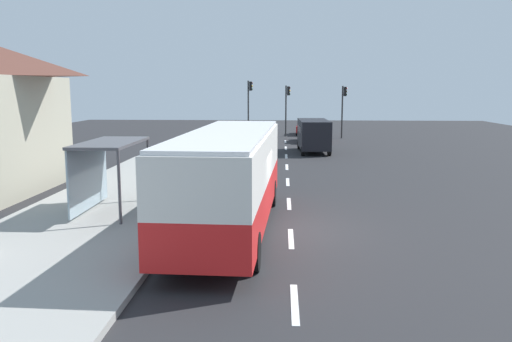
% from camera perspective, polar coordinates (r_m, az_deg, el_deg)
% --- Properties ---
extents(ground_plane, '(56.00, 92.00, 0.04)m').
position_cam_1_polar(ground_plane, '(31.24, 2.83, 0.37)').
color(ground_plane, '#262628').
extents(sidewalk_platform, '(6.20, 30.00, 0.18)m').
position_cam_1_polar(sidewalk_platform, '(20.43, -15.46, -4.13)').
color(sidewalk_platform, '#999993').
rests_on(sidewalk_platform, ground).
extents(lane_stripe_seg_0, '(0.16, 2.20, 0.01)m').
position_cam_1_polar(lane_stripe_seg_0, '(11.81, 4.12, -13.83)').
color(lane_stripe_seg_0, silver).
rests_on(lane_stripe_seg_0, ground).
extents(lane_stripe_seg_1, '(0.16, 2.20, 0.01)m').
position_cam_1_polar(lane_stripe_seg_1, '(16.54, 3.72, -7.16)').
color(lane_stripe_seg_1, silver).
rests_on(lane_stripe_seg_1, ground).
extents(lane_stripe_seg_2, '(0.16, 2.20, 0.01)m').
position_cam_1_polar(lane_stripe_seg_2, '(21.39, 3.51, -3.48)').
color(lane_stripe_seg_2, silver).
rests_on(lane_stripe_seg_2, ground).
extents(lane_stripe_seg_3, '(0.16, 2.20, 0.01)m').
position_cam_1_polar(lane_stripe_seg_3, '(26.30, 3.38, -1.17)').
color(lane_stripe_seg_3, silver).
rests_on(lane_stripe_seg_3, ground).
extents(lane_stripe_seg_4, '(0.16, 2.20, 0.01)m').
position_cam_1_polar(lane_stripe_seg_4, '(31.23, 3.29, 0.42)').
color(lane_stripe_seg_4, silver).
rests_on(lane_stripe_seg_4, ground).
extents(lane_stripe_seg_5, '(0.16, 2.20, 0.01)m').
position_cam_1_polar(lane_stripe_seg_5, '(36.19, 3.23, 1.57)').
color(lane_stripe_seg_5, silver).
rests_on(lane_stripe_seg_5, ground).
extents(lane_stripe_seg_6, '(0.16, 2.20, 0.01)m').
position_cam_1_polar(lane_stripe_seg_6, '(41.15, 3.18, 2.44)').
color(lane_stripe_seg_6, silver).
rests_on(lane_stripe_seg_6, ground).
extents(lane_stripe_seg_7, '(0.16, 2.20, 0.01)m').
position_cam_1_polar(lane_stripe_seg_7, '(46.13, 3.14, 3.13)').
color(lane_stripe_seg_7, silver).
rests_on(lane_stripe_seg_7, ground).
extents(bus, '(2.94, 11.10, 3.21)m').
position_cam_1_polar(bus, '(16.99, -2.88, -0.37)').
color(bus, red).
rests_on(bus, ground).
extents(white_van, '(2.17, 5.26, 2.30)m').
position_cam_1_polar(white_van, '(38.55, 6.12, 3.97)').
color(white_van, black).
rests_on(white_van, ground).
extents(sedan_near, '(1.97, 4.46, 1.52)m').
position_cam_1_polar(sedan_near, '(46.15, 5.70, 4.08)').
color(sedan_near, '#A51919').
rests_on(sedan_near, ground).
extents(sedan_far, '(2.05, 4.50, 1.52)m').
position_cam_1_polar(sedan_far, '(53.40, 5.31, 4.72)').
color(sedan_far, '#A51919').
rests_on(sedan_far, ground).
extents(recycling_bin_blue, '(0.52, 0.52, 0.95)m').
position_cam_1_polar(recycling_bin_blue, '(20.32, -9.08, -2.36)').
color(recycling_bin_blue, blue).
rests_on(recycling_bin_blue, sidewalk_platform).
extents(recycling_bin_green, '(0.52, 0.52, 0.95)m').
position_cam_1_polar(recycling_bin_green, '(20.99, -8.69, -1.99)').
color(recycling_bin_green, green).
rests_on(recycling_bin_green, sidewalk_platform).
extents(traffic_light_near_side, '(0.49, 0.28, 4.73)m').
position_cam_1_polar(traffic_light_near_side, '(49.72, 9.26, 7.08)').
color(traffic_light_near_side, '#2D2D2D').
rests_on(traffic_light_near_side, ground).
extents(traffic_light_far_side, '(0.49, 0.28, 5.22)m').
position_cam_1_polar(traffic_light_far_side, '(50.30, -0.71, 7.55)').
color(traffic_light_far_side, '#2D2D2D').
rests_on(traffic_light_far_side, ground).
extents(traffic_light_median, '(0.49, 0.28, 4.78)m').
position_cam_1_polar(traffic_light_median, '(51.01, 3.31, 7.25)').
color(traffic_light_median, '#2D2D2D').
rests_on(traffic_light_median, ground).
extents(bus_shelter, '(1.80, 4.00, 2.50)m').
position_cam_1_polar(bus_shelter, '(19.83, -15.97, 1.36)').
color(bus_shelter, '#4C4C51').
rests_on(bus_shelter, sidewalk_platform).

